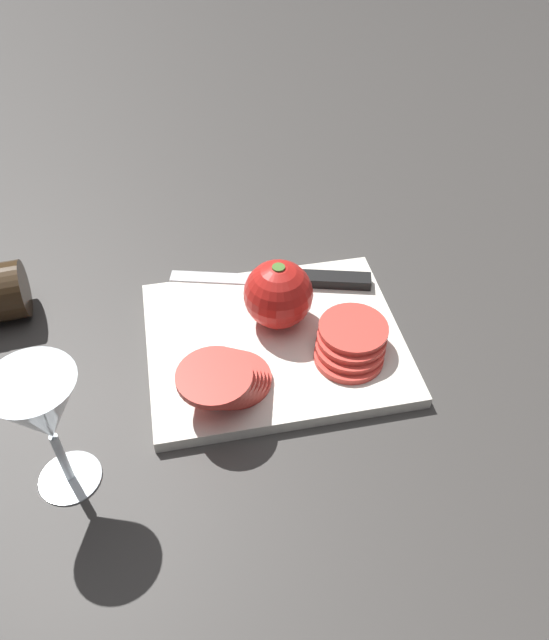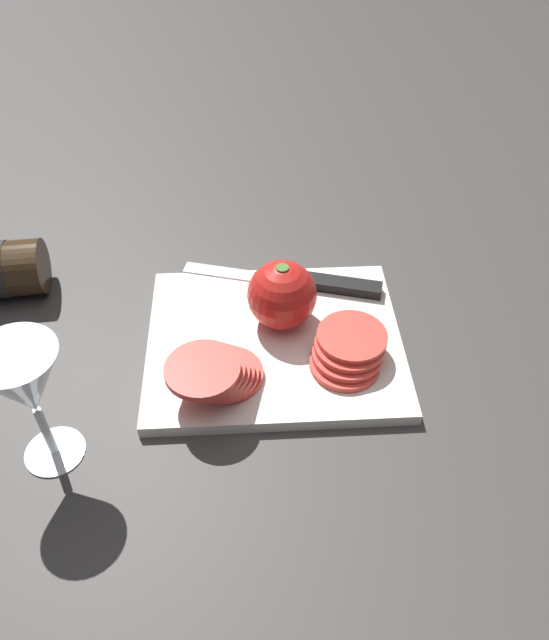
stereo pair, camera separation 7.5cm
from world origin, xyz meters
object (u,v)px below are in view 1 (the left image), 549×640
knife (312,279)px  tomato_slice_stack_far (351,343)px  wine_glass (43,414)px  whole_tomato (278,294)px  tomato_slice_stack_near (225,378)px

knife → tomato_slice_stack_far: 0.13m
wine_glass → knife: wine_glass is taller
wine_glass → whole_tomato: 0.31m
whole_tomato → tomato_slice_stack_far: 0.11m
wine_glass → tomato_slice_stack_near: size_ratio=1.43×
tomato_slice_stack_near → tomato_slice_stack_far: bearing=-168.3°
knife → tomato_slice_stack_far: (-0.02, 0.13, 0.01)m
knife → wine_glass: bearing=51.8°
tomato_slice_stack_near → knife: bearing=-130.4°
wine_glass → knife: size_ratio=0.59×
whole_tomato → knife: 0.09m
wine_glass → tomato_slice_stack_near: wine_glass is taller
wine_glass → tomato_slice_stack_near: 0.20m
tomato_slice_stack_far → whole_tomato: bearing=-43.8°
tomato_slice_stack_near → tomato_slice_stack_far: size_ratio=1.06×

